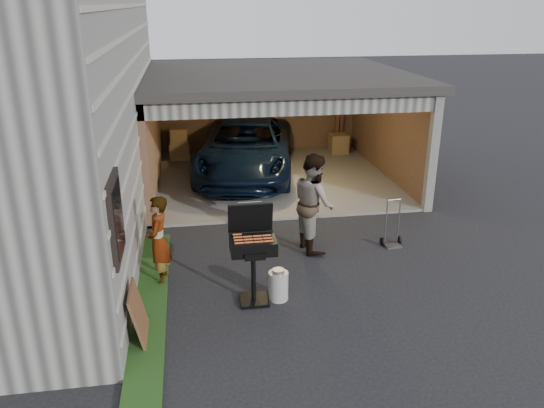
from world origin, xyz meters
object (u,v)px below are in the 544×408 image
Objects in this scene: plywood_panel at (139,315)px; hand_truck at (392,237)px; bbq_grill at (253,248)px; minivan at (246,150)px; man at (313,202)px; woman at (159,241)px; propane_tank at (278,286)px.

plywood_panel is 0.85× the size of hand_truck.
bbq_grill is 3.49m from hand_truck.
minivan is 2.79× the size of man.
hand_truck is at bearing 108.04° from woman.
minivan is 3.38× the size of woman.
bbq_grill is at bearing -156.47° from hand_truck.
propane_tank is 3.07m from hand_truck.
man is 1.78m from hand_truck.
man is (0.75, -4.85, 0.22)m from minivan.
hand_truck is (4.73, 2.44, -0.22)m from plywood_panel.
plywood_panel is at bearing -0.19° from woman.
minivan is at bearing 72.20° from plywood_panel.
hand_truck reaches higher than propane_tank.
propane_tank is at bearing -3.53° from bbq_grill.
minivan reaches higher than hand_truck.
man reaches higher than plywood_panel.
man is 4.10m from plywood_panel.
woman is at bearing 81.72° from plywood_panel.
minivan is 7.82m from plywood_panel.
minivan is at bearing 110.15° from hand_truck.
hand_truck is (2.99, 1.63, -0.76)m from bbq_grill.
man is at bearing 51.71° from bbq_grill.
hand_truck is (2.35, -5.00, -0.56)m from minivan.
woman is 3.25× the size of propane_tank.
hand_truck is at bearing -53.78° from minivan.
man reaches higher than woman.
propane_tank is (-0.99, -1.80, -0.72)m from man.
minivan is 5.55m from hand_truck.
minivan reaches higher than plywood_panel.
woman is 1.73m from bbq_grill.
bbq_grill is (-0.65, -6.63, 0.21)m from minivan.
man is at bearing -70.11° from minivan.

